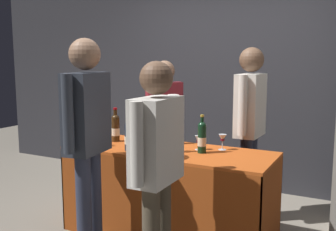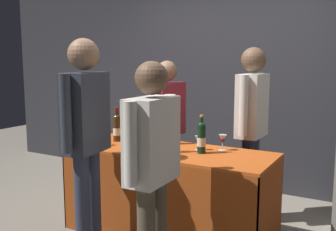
{
  "view_description": "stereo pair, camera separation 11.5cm",
  "coord_description": "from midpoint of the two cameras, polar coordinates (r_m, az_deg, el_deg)",
  "views": [
    {
      "loc": [
        1.55,
        -2.97,
        1.58
      ],
      "look_at": [
        0.0,
        0.0,
        1.1
      ],
      "focal_mm": 41.6,
      "sensor_mm": 36.0,
      "label": 1
    },
    {
      "loc": [
        1.66,
        -2.92,
        1.58
      ],
      "look_at": [
        0.0,
        0.0,
        1.1
      ],
      "focal_mm": 41.6,
      "sensor_mm": 36.0,
      "label": 2
    }
  ],
  "objects": [
    {
      "name": "back_partition",
      "position": [
        4.89,
        10.51,
        7.97
      ],
      "size": [
        7.45,
        0.12,
        3.15
      ],
      "primitive_type": "cube",
      "color": "#2D2D33",
      "rests_on": "ground_plane"
    },
    {
      "name": "tasting_table",
      "position": [
        3.51,
        0.95,
        -8.93
      ],
      "size": [
        1.85,
        0.7,
        0.8
      ],
      "color": "#B74C19",
      "rests_on": "ground_plane"
    },
    {
      "name": "featured_wine_bottle",
      "position": [
        3.29,
        5.94,
        -3.16
      ],
      "size": [
        0.07,
        0.07,
        0.33
      ],
      "color": "black",
      "rests_on": "tasting_table"
    },
    {
      "name": "display_bottle_0",
      "position": [
        3.78,
        -6.61,
        -1.68
      ],
      "size": [
        0.08,
        0.08,
        0.33
      ],
      "color": "#38230F",
      "rests_on": "tasting_table"
    },
    {
      "name": "display_bottle_1",
      "position": [
        3.4,
        -4.78,
        -2.84
      ],
      "size": [
        0.08,
        0.08,
        0.32
      ],
      "color": "#192333",
      "rests_on": "tasting_table"
    },
    {
      "name": "display_bottle_2",
      "position": [
        3.7,
        -1.89,
        -2.03
      ],
      "size": [
        0.08,
        0.08,
        0.3
      ],
      "color": "black",
      "rests_on": "tasting_table"
    },
    {
      "name": "display_bottle_3",
      "position": [
        3.63,
        1.78,
        -2.13
      ],
      "size": [
        0.07,
        0.07,
        0.31
      ],
      "color": "black",
      "rests_on": "tasting_table"
    },
    {
      "name": "display_bottle_4",
      "position": [
        3.8,
        -2.23,
        -1.7
      ],
      "size": [
        0.08,
        0.08,
        0.3
      ],
      "color": "#38230F",
      "rests_on": "tasting_table"
    },
    {
      "name": "display_bottle_5",
      "position": [
        3.29,
        0.66,
        -3.04
      ],
      "size": [
        0.08,
        0.08,
        0.32
      ],
      "color": "#192333",
      "rests_on": "tasting_table"
    },
    {
      "name": "wine_glass_near_vendor",
      "position": [
        3.41,
        5.47,
        -3.62
      ],
      "size": [
        0.06,
        0.06,
        0.13
      ],
      "color": "silver",
      "rests_on": "tasting_table"
    },
    {
      "name": "wine_glass_mid",
      "position": [
        3.42,
        8.97,
        -3.41
      ],
      "size": [
        0.07,
        0.07,
        0.14
      ],
      "color": "silver",
      "rests_on": "tasting_table"
    },
    {
      "name": "wine_glass_near_taster",
      "position": [
        3.61,
        -8.94,
        -2.89
      ],
      "size": [
        0.06,
        0.06,
        0.13
      ],
      "color": "silver",
      "rests_on": "tasting_table"
    },
    {
      "name": "vendor_presenter",
      "position": [
        3.82,
        13.01,
        -0.49
      ],
      "size": [
        0.23,
        0.56,
        1.7
      ],
      "rotation": [
        0.0,
        0.0,
        -1.59
      ],
      "color": "#2D3347",
      "rests_on": "ground_plane"
    },
    {
      "name": "vendor_assistant",
      "position": [
        4.16,
        0.67,
        -0.8
      ],
      "size": [
        0.28,
        0.54,
        1.57
      ],
      "rotation": [
        0.0,
        0.0,
        -1.76
      ],
      "color": "#2D3347",
      "rests_on": "ground_plane"
    },
    {
      "name": "taster_foreground_right",
      "position": [
        2.55,
        -1.06,
        -6.46
      ],
      "size": [
        0.22,
        0.57,
        1.57
      ],
      "rotation": [
        0.0,
        0.0,
        1.59
      ],
      "color": "#4C4233",
      "rests_on": "ground_plane"
    },
    {
      "name": "taster_foreground_left",
      "position": [
        3.06,
        -10.9,
        -1.96
      ],
      "size": [
        0.26,
        0.56,
        1.74
      ],
      "rotation": [
        0.0,
        0.0,
        1.7
      ],
      "color": "#2D3347",
      "rests_on": "ground_plane"
    }
  ]
}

